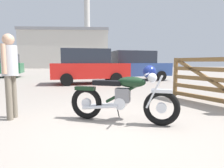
% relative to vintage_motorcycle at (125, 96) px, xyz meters
% --- Properties ---
extents(ground_plane, '(80.00, 80.00, 0.00)m').
position_rel_vintage_motorcycle_xyz_m(ground_plane, '(-0.17, -0.33, -0.49)').
color(ground_plane, gray).
extents(vintage_motorcycle, '(1.93, 0.97, 1.07)m').
position_rel_vintage_motorcycle_xyz_m(vintage_motorcycle, '(0.00, 0.00, 0.00)').
color(vintage_motorcycle, black).
rests_on(vintage_motorcycle, ground_plane).
extents(timber_gate, '(1.01, 2.42, 1.60)m').
position_rel_vintage_motorcycle_xyz_m(timber_gate, '(2.64, 0.96, 0.21)').
color(timber_gate, brown).
rests_on(timber_gate, ground_plane).
extents(bystander, '(0.30, 0.45, 1.66)m').
position_rel_vintage_motorcycle_xyz_m(bystander, '(-2.17, 0.52, 0.53)').
color(bystander, '#706656').
rests_on(bystander, ground_plane).
extents(blue_hatchback_right, '(4.03, 2.08, 1.78)m').
position_rel_vintage_motorcycle_xyz_m(blue_hatchback_right, '(-0.53, 6.74, 0.43)').
color(blue_hatchback_right, black).
rests_on(blue_hatchback_right, ground_plane).
extents(red_hatchback_near, '(4.07, 2.19, 1.78)m').
position_rel_vintage_motorcycle_xyz_m(red_hatchback_near, '(2.38, 8.18, 0.43)').
color(red_hatchback_near, black).
rests_on(red_hatchback_near, ground_plane).
extents(industrial_building, '(16.82, 11.08, 15.50)m').
position_rel_vintage_motorcycle_xyz_m(industrial_building, '(-3.98, 36.62, 3.18)').
color(industrial_building, beige).
rests_on(industrial_building, ground_plane).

